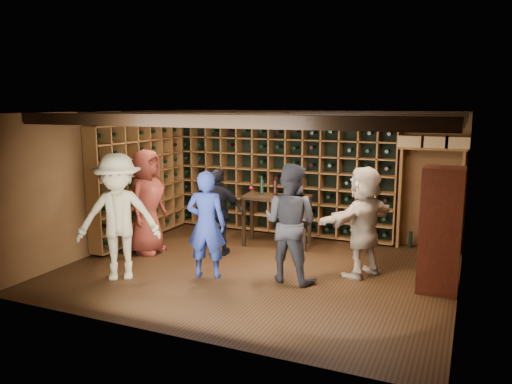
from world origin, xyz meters
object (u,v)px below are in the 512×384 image
at_px(man_blue_shirt, 206,225).
at_px(man_grey_suit, 290,223).
at_px(tasting_table, 277,202).
at_px(guest_khaki, 118,217).
at_px(guest_beige, 363,222).
at_px(guest_woman_black, 219,212).
at_px(guest_red_floral, 147,202).
at_px(display_cabinet, 440,233).

relative_size(man_blue_shirt, man_grey_suit, 0.93).
bearing_deg(tasting_table, man_grey_suit, -70.04).
xyz_separation_m(guest_khaki, guest_beige, (3.34, 1.62, -0.10)).
distance_m(guest_woman_black, guest_khaki, 1.88).
distance_m(man_blue_shirt, guest_khaki, 1.32).
height_order(man_grey_suit, guest_red_floral, guest_red_floral).
xyz_separation_m(man_blue_shirt, guest_woman_black, (-0.36, 1.09, -0.06)).
xyz_separation_m(man_blue_shirt, tasting_table, (0.34, 2.08, 0.00)).
bearing_deg(man_blue_shirt, tasting_table, -114.48).
relative_size(display_cabinet, guest_red_floral, 0.94).
bearing_deg(guest_beige, display_cabinet, 105.20).
distance_m(display_cabinet, guest_khaki, 4.67).
bearing_deg(guest_khaki, man_blue_shirt, -6.87).
bearing_deg(display_cabinet, tasting_table, 156.35).
relative_size(man_blue_shirt, tasting_table, 1.25).
bearing_deg(guest_woman_black, guest_red_floral, 6.76).
height_order(guest_woman_black, tasting_table, guest_woman_black).
height_order(man_blue_shirt, guest_woman_black, man_blue_shirt).
height_order(guest_woman_black, guest_khaki, guest_khaki).
bearing_deg(guest_beige, tasting_table, -92.65).
bearing_deg(tasting_table, guest_beige, -37.11).
xyz_separation_m(guest_woman_black, guest_khaki, (-0.81, -1.68, 0.19)).
height_order(man_blue_shirt, man_grey_suit, man_grey_suit).
height_order(display_cabinet, guest_woman_black, display_cabinet).
relative_size(guest_khaki, tasting_table, 1.45).
relative_size(guest_red_floral, guest_khaki, 0.97).
bearing_deg(man_grey_suit, guest_red_floral, 0.64).
bearing_deg(guest_red_floral, tasting_table, -57.55).
distance_m(guest_red_floral, guest_khaki, 1.36).
distance_m(guest_red_floral, guest_beige, 3.77).
height_order(man_grey_suit, guest_khaki, guest_khaki).
bearing_deg(man_blue_shirt, guest_red_floral, -39.00).
xyz_separation_m(man_blue_shirt, guest_red_floral, (-1.59, 0.70, 0.10)).
bearing_deg(man_grey_suit, guest_khaki, 29.26).
xyz_separation_m(guest_beige, tasting_table, (-1.83, 1.05, -0.03)).
height_order(guest_beige, tasting_table, guest_beige).
height_order(man_grey_suit, guest_woman_black, man_grey_suit).
xyz_separation_m(guest_woman_black, guest_beige, (2.53, -0.07, 0.09)).
bearing_deg(man_grey_suit, guest_beige, -137.72).
height_order(guest_woman_black, guest_beige, guest_beige).
bearing_deg(guest_khaki, tasting_table, 26.85).
distance_m(man_blue_shirt, guest_beige, 2.40).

